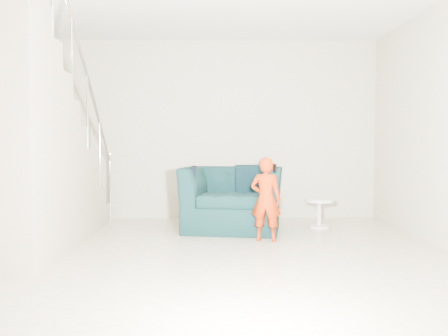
{
  "coord_description": "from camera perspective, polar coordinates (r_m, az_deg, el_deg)",
  "views": [
    {
      "loc": [
        0.02,
        -4.48,
        1.15
      ],
      "look_at": [
        0.15,
        1.2,
        0.85
      ],
      "focal_mm": 38.0,
      "sensor_mm": 36.0,
      "label": 1
    }
  ],
  "objects": [
    {
      "name": "phone",
      "position": [
        5.53,
        6.15,
        -0.02
      ],
      "size": [
        0.04,
        0.05,
        0.1
      ],
      "primitive_type": "cube",
      "rotation": [
        0.0,
        0.0,
        0.39
      ],
      "color": "black",
      "rests_on": "toddler"
    },
    {
      "name": "armchair",
      "position": [
        6.31,
        1.07,
        -3.67
      ],
      "size": [
        1.45,
        1.32,
        0.83
      ],
      "primitive_type": "imported",
      "rotation": [
        0.0,
        0.0,
        -0.17
      ],
      "color": "black",
      "rests_on": "floor"
    },
    {
      "name": "floor",
      "position": [
        4.63,
        -1.56,
        -11.37
      ],
      "size": [
        5.5,
        5.5,
        0.0
      ],
      "primitive_type": "plane",
      "color": "gray",
      "rests_on": "ground"
    },
    {
      "name": "throw",
      "position": [
        6.25,
        -3.68,
        -2.75
      ],
      "size": [
        0.06,
        0.57,
        0.64
      ],
      "primitive_type": "cube",
      "color": "black",
      "rests_on": "armchair"
    },
    {
      "name": "staircase",
      "position": [
        5.43,
        -23.16,
        0.64
      ],
      "size": [
        1.02,
        3.03,
        3.62
      ],
      "color": "#ADA089",
      "rests_on": "floor"
    },
    {
      "name": "side_table",
      "position": [
        6.57,
        11.37,
        -4.78
      ],
      "size": [
        0.39,
        0.39,
        0.39
      ],
      "color": "silver",
      "rests_on": "floor"
    },
    {
      "name": "front_wall",
      "position": [
        1.74,
        -2.09,
        9.66
      ],
      "size": [
        5.0,
        0.0,
        5.0
      ],
      "primitive_type": "plane",
      "rotation": [
        -1.57,
        0.0,
        0.0
      ],
      "color": "#B6AC94",
      "rests_on": "floor"
    },
    {
      "name": "back_wall",
      "position": [
        7.23,
        -1.46,
        4.6
      ],
      "size": [
        5.0,
        0.0,
        5.0
      ],
      "primitive_type": "plane",
      "rotation": [
        1.57,
        0.0,
        0.0
      ],
      "color": "#B6AC94",
      "rests_on": "floor"
    },
    {
      "name": "toddler",
      "position": [
        5.57,
        5.03,
        -3.77
      ],
      "size": [
        0.41,
        0.32,
        0.99
      ],
      "primitive_type": "imported",
      "rotation": [
        0.0,
        0.0,
        2.89
      ],
      "color": "#A71B05",
      "rests_on": "floor"
    },
    {
      "name": "cushion",
      "position": [
        6.5,
        3.18,
        -1.34
      ],
      "size": [
        0.4,
        0.19,
        0.4
      ],
      "primitive_type": "cube",
      "rotation": [
        0.21,
        0.0,
        0.0
      ],
      "color": "black",
      "rests_on": "armchair"
    }
  ]
}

